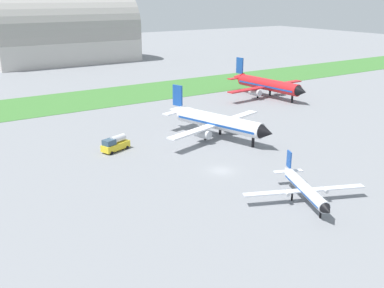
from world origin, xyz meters
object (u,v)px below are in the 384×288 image
(airplane_parked_jet_far, at_px, (267,85))
(airplane_midfield_jet, at_px, (216,122))
(airplane_foreground_turboprop, at_px, (305,188))
(fuel_truck_near_gate, at_px, (115,144))

(airplane_parked_jet_far, distance_m, airplane_midfield_jet, 47.78)
(airplane_foreground_turboprop, height_order, airplane_parked_jet_far, airplane_parked_jet_far)
(fuel_truck_near_gate, bearing_deg, airplane_midfield_jet, 149.29)
(airplane_midfield_jet, bearing_deg, fuel_truck_near_gate, -116.54)
(airplane_midfield_jet, xyz_separation_m, fuel_truck_near_gate, (-23.58, 4.41, -2.36))
(airplane_foreground_turboprop, bearing_deg, airplane_parked_jet_far, 165.13)
(airplane_parked_jet_far, distance_m, fuel_truck_near_gate, 67.04)
(airplane_foreground_turboprop, height_order, airplane_midfield_jet, airplane_midfield_jet)
(airplane_parked_jet_far, height_order, fuel_truck_near_gate, airplane_parked_jet_far)
(airplane_foreground_turboprop, distance_m, airplane_midfield_jet, 36.23)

